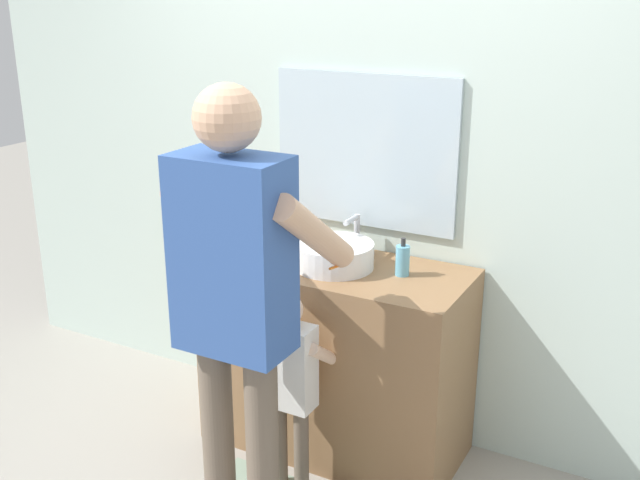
# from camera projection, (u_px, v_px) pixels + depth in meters

# --- Properties ---
(ground_plane) EXTENTS (14.00, 14.00, 0.00)m
(ground_plane) POSITION_uv_depth(u_px,v_px,m) (304.00, 476.00, 3.34)
(ground_plane) COLOR #9E998E
(back_wall) EXTENTS (4.40, 0.10, 2.70)m
(back_wall) POSITION_uv_depth(u_px,v_px,m) (369.00, 150.00, 3.42)
(back_wall) COLOR silver
(back_wall) RESTS_ON ground
(vanity_cabinet) EXTENTS (1.17, 0.54, 0.90)m
(vanity_cabinet) POSITION_uv_depth(u_px,v_px,m) (336.00, 357.00, 3.44)
(vanity_cabinet) COLOR olive
(vanity_cabinet) RESTS_ON ground
(sink_basin) EXTENTS (0.34, 0.34, 0.11)m
(sink_basin) POSITION_uv_depth(u_px,v_px,m) (334.00, 255.00, 3.26)
(sink_basin) COLOR white
(sink_basin) RESTS_ON vanity_cabinet
(faucet) EXTENTS (0.18, 0.14, 0.18)m
(faucet) POSITION_uv_depth(u_px,v_px,m) (356.00, 236.00, 3.43)
(faucet) COLOR #B7BABF
(faucet) RESTS_ON vanity_cabinet
(toothbrush_cup) EXTENTS (0.07, 0.07, 0.21)m
(toothbrush_cup) POSITION_uv_depth(u_px,v_px,m) (256.00, 243.00, 3.42)
(toothbrush_cup) COLOR silver
(toothbrush_cup) RESTS_ON vanity_cabinet
(soap_bottle) EXTENTS (0.06, 0.06, 0.17)m
(soap_bottle) POSITION_uv_depth(u_px,v_px,m) (403.00, 260.00, 3.17)
(soap_bottle) COLOR #66B2D1
(soap_bottle) RESTS_ON vanity_cabinet
(child_toddler) EXTENTS (0.28, 0.28, 0.91)m
(child_toddler) POSITION_uv_depth(u_px,v_px,m) (291.00, 377.00, 3.08)
(child_toddler) COLOR #6B5B4C
(child_toddler) RESTS_ON ground
(adult_parent) EXTENTS (0.55, 0.57, 1.77)m
(adult_parent) POSITION_uv_depth(u_px,v_px,m) (236.00, 283.00, 2.67)
(adult_parent) COLOR #6B5B4C
(adult_parent) RESTS_ON ground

